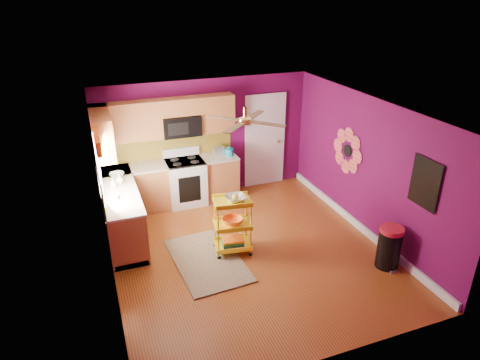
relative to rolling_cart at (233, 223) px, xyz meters
name	(u,v)px	position (x,y,z in m)	size (l,w,h in m)	color
ground	(249,251)	(0.25, -0.09, -0.57)	(5.00, 5.00, 0.00)	brown
room_envelope	(251,164)	(0.28, -0.09, 1.07)	(4.54, 5.04, 2.52)	#5C0A44
lower_cabinets	(150,197)	(-1.10, 1.72, -0.13)	(2.81, 2.31, 0.94)	#955228
electric_range	(186,181)	(-0.30, 2.08, -0.08)	(0.76, 0.66, 1.13)	white
upper_cabinetry	(146,124)	(-0.99, 2.08, 1.23)	(2.80, 2.30, 1.26)	#955228
left_window	(97,153)	(-1.97, 0.96, 1.17)	(0.08, 1.35, 1.08)	white
panel_door	(265,142)	(1.60, 2.38, 0.46)	(0.95, 0.11, 2.15)	white
right_wall_art	(379,164)	(2.48, -0.43, 0.88)	(0.04, 2.74, 1.04)	black
ceiling_fan	(245,120)	(0.25, 0.11, 1.72)	(1.01, 1.01, 0.26)	#BF8C3F
shag_rug	(207,260)	(-0.50, -0.11, -0.56)	(1.05, 1.71, 0.02)	black
rolling_cart	(233,223)	(0.00, 0.00, 0.00)	(0.67, 0.53, 1.10)	yellow
trash_can	(389,247)	(2.21, -1.27, -0.21)	(0.39, 0.42, 0.72)	black
teal_kettle	(229,152)	(0.65, 2.04, 0.46)	(0.18, 0.18, 0.21)	teal
toaster	(218,150)	(0.46, 2.19, 0.46)	(0.22, 0.15, 0.18)	beige
soap_bottle_a	(113,183)	(-1.78, 1.30, 0.46)	(0.08, 0.08, 0.17)	#EA3F72
soap_bottle_b	(120,179)	(-1.65, 1.44, 0.46)	(0.14, 0.14, 0.18)	white
counter_dish	(117,175)	(-1.67, 1.78, 0.41)	(0.27, 0.27, 0.07)	white
counter_cup	(116,196)	(-1.78, 0.84, 0.42)	(0.11, 0.11, 0.09)	white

